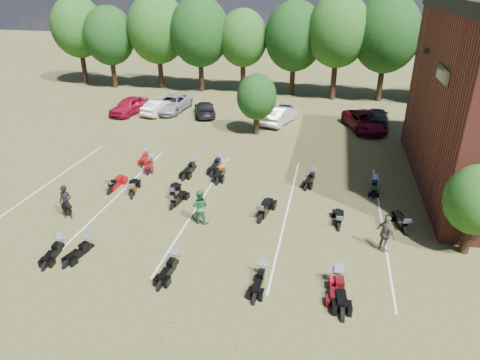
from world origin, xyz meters
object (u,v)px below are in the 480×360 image
(person_green, at_px, (200,207))
(person_grey, at_px, (386,234))
(motorcycle_3, at_px, (175,266))
(car_4, at_px, (282,113))
(person_black, at_px, (66,202))
(motorcycle_7, at_px, (110,193))
(motorcycle_14, at_px, (152,165))
(car_0, at_px, (129,106))

(person_green, relative_size, person_grey, 1.02)
(motorcycle_3, bearing_deg, car_4, 88.61)
(person_green, bearing_deg, person_black, 9.71)
(person_black, height_order, motorcycle_7, person_black)
(person_grey, bearing_deg, person_black, 54.07)
(motorcycle_14, bearing_deg, person_grey, -39.97)
(car_4, bearing_deg, motorcycle_7, -109.51)
(car_0, relative_size, motorcycle_3, 2.17)
(person_grey, bearing_deg, motorcycle_3, 72.13)
(car_4, xyz_separation_m, motorcycle_3, (-1.88, -22.85, -0.64))
(person_grey, xyz_separation_m, motorcycle_3, (-9.14, -3.21, -0.93))
(car_4, relative_size, motorcycle_3, 1.76)
(motorcycle_3, relative_size, motorcycle_7, 0.92)
(person_green, xyz_separation_m, motorcycle_3, (-0.00, -3.84, -0.95))
(person_black, bearing_deg, motorcycle_3, -26.90)
(car_0, bearing_deg, car_4, 15.85)
(person_grey, relative_size, motorcycle_14, 0.90)
(car_4, distance_m, motorcycle_3, 22.94)
(person_grey, distance_m, motorcycle_7, 15.68)
(car_0, relative_size, car_4, 1.23)
(car_4, xyz_separation_m, person_green, (-1.88, -19.01, 0.31))
(motorcycle_3, bearing_deg, person_grey, 22.64)
(person_green, relative_size, motorcycle_7, 0.82)
(car_0, height_order, motorcycle_3, car_0)
(car_0, xyz_separation_m, person_grey, (21.54, -18.36, 0.15))
(motorcycle_14, bearing_deg, motorcycle_3, -75.83)
(person_black, relative_size, motorcycle_7, 0.81)
(person_grey, bearing_deg, car_0, 12.36)
(person_green, distance_m, motorcycle_14, 8.67)
(motorcycle_7, bearing_deg, person_green, 161.58)
(car_0, relative_size, person_black, 2.46)
(car_4, height_order, person_black, person_black)
(person_green, xyz_separation_m, person_grey, (9.14, -0.64, -0.02))
(car_0, bearing_deg, motorcycle_14, -47.50)
(motorcycle_3, bearing_deg, person_black, 161.34)
(person_green, relative_size, motorcycle_14, 0.91)
(person_black, height_order, person_green, person_green)
(car_0, height_order, person_green, person_green)
(motorcycle_3, height_order, motorcycle_14, motorcycle_3)
(person_black, bearing_deg, motorcycle_14, 73.65)
(person_green, xyz_separation_m, motorcycle_14, (-5.52, 6.62, -0.95))
(motorcycle_7, bearing_deg, car_4, -115.41)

